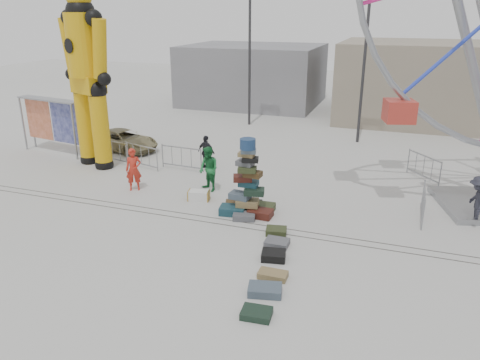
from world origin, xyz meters
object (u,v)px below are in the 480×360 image
(banner_scaffold, at_px, (50,113))
(steamer_trunk, at_px, (199,195))
(lamp_post_right, at_px, (366,59))
(parked_suv, at_px, (124,140))
(pedestrian_red, at_px, (134,170))
(pedestrian_green, at_px, (209,169))
(barricade_dummy_a, at_px, (112,151))
(barricade_dummy_b, at_px, (141,156))
(lamp_post_left, at_px, (251,52))
(suitcase_tower, at_px, (247,193))
(pedestrian_grey, at_px, (477,201))
(crash_test_dummy, at_px, (87,71))
(barricade_wheel_back, at_px, (424,167))
(barricade_dummy_c, at_px, (182,158))
(pedestrian_black, at_px, (206,152))
(barricade_wheel_front, at_px, (423,204))

(banner_scaffold, xyz_separation_m, steamer_trunk, (9.54, -3.35, -1.90))
(lamp_post_right, xyz_separation_m, parked_suv, (-11.43, -5.68, -3.95))
(pedestrian_red, height_order, pedestrian_green, pedestrian_green)
(barricade_dummy_a, bearing_deg, barricade_dummy_b, 4.92)
(lamp_post_right, bearing_deg, steamer_trunk, -114.91)
(lamp_post_left, xyz_separation_m, pedestrian_green, (2.04, -11.58, -3.57))
(suitcase_tower, relative_size, pedestrian_grey, 1.62)
(barricade_dummy_a, xyz_separation_m, barricade_dummy_b, (1.71, -0.23, 0.00))
(lamp_post_right, bearing_deg, crash_test_dummy, -143.63)
(barricade_wheel_back, bearing_deg, parked_suv, -127.50)
(suitcase_tower, bearing_deg, barricade_dummy_a, 150.70)
(barricade_wheel_back, distance_m, pedestrian_red, 12.25)
(suitcase_tower, height_order, steamer_trunk, suitcase_tower)
(lamp_post_left, relative_size, pedestrian_grey, 4.66)
(crash_test_dummy, relative_size, barricade_wheel_back, 4.15)
(lamp_post_right, xyz_separation_m, barricade_dummy_c, (-7.17, -7.56, -3.93))
(lamp_post_right, distance_m, suitcase_tower, 12.11)
(barricade_wheel_back, bearing_deg, pedestrian_green, -101.38)
(parked_suv, bearing_deg, barricade_dummy_c, -100.90)
(pedestrian_red, relative_size, pedestrian_green, 0.96)
(crash_test_dummy, bearing_deg, banner_scaffold, -176.01)
(pedestrian_black, xyz_separation_m, pedestrian_grey, (10.99, -2.48, 0.08))
(lamp_post_left, bearing_deg, barricade_wheel_front, -48.81)
(pedestrian_green, relative_size, pedestrian_grey, 1.06)
(crash_test_dummy, height_order, pedestrian_grey, crash_test_dummy)
(barricade_wheel_back, bearing_deg, pedestrian_grey, -18.32)
(pedestrian_red, distance_m, pedestrian_green, 3.03)
(lamp_post_left, bearing_deg, steamer_trunk, -80.76)
(crash_test_dummy, distance_m, barricade_dummy_b, 4.43)
(lamp_post_left, xyz_separation_m, parked_suv, (-4.43, -7.68, -3.95))
(lamp_post_right, bearing_deg, suitcase_tower, -103.97)
(lamp_post_left, xyz_separation_m, barricade_wheel_back, (10.23, -7.29, -3.93))
(lamp_post_right, bearing_deg, pedestrian_red, -126.72)
(barricade_wheel_back, xyz_separation_m, pedestrian_black, (-9.42, -1.70, 0.22))
(steamer_trunk, distance_m, barricade_dummy_c, 3.82)
(parked_suv, bearing_deg, pedestrian_black, -91.04)
(banner_scaffold, relative_size, barricade_wheel_back, 1.95)
(crash_test_dummy, bearing_deg, parked_suv, 114.84)
(pedestrian_green, bearing_deg, pedestrian_grey, 32.12)
(barricade_dummy_b, bearing_deg, banner_scaffold, -171.79)
(suitcase_tower, relative_size, pedestrian_green, 1.53)
(lamp_post_right, relative_size, barricade_dummy_a, 4.00)
(suitcase_tower, relative_size, barricade_wheel_back, 1.39)
(lamp_post_left, xyz_separation_m, pedestrian_red, (-0.84, -12.52, -3.61))
(steamer_trunk, height_order, barricade_wheel_front, barricade_wheel_front)
(barricade_wheel_front, xyz_separation_m, parked_suv, (-14.58, 3.92, -0.02))
(crash_test_dummy, height_order, barricade_dummy_a, crash_test_dummy)
(pedestrian_grey, bearing_deg, barricade_dummy_b, -103.40)
(banner_scaffold, distance_m, pedestrian_red, 7.48)
(pedestrian_green, bearing_deg, banner_scaffold, -162.02)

